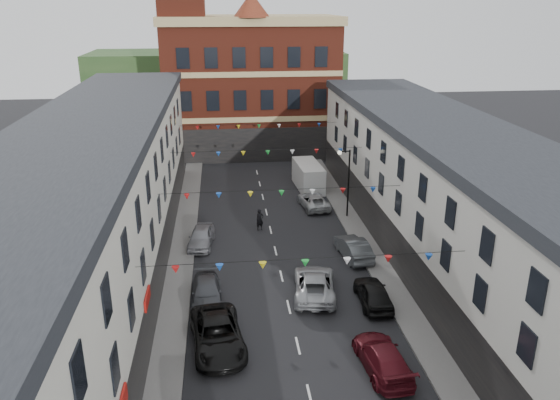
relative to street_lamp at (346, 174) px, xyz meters
name	(u,v)px	position (x,y,z in m)	size (l,w,h in m)	color
ground	(289,307)	(-6.55, -14.00, -3.90)	(160.00, 160.00, 0.00)	black
pavement_left	(176,296)	(-13.45, -12.00, -3.83)	(1.80, 64.00, 0.15)	#605E5B
pavement_right	(389,284)	(0.35, -12.00, -3.83)	(1.80, 64.00, 0.15)	#605E5B
terrace_left	(82,228)	(-18.33, -13.00, 1.44)	(8.40, 56.00, 10.70)	silver
terrace_right	(476,219)	(5.23, -13.00, 0.95)	(8.40, 56.00, 9.70)	#B8B7AC
civic_building	(250,84)	(-6.55, 23.95, 4.23)	(20.60, 13.30, 18.50)	maroon
clock_tower	(183,26)	(-14.05, 21.00, 11.03)	(5.60, 5.60, 30.00)	maroon
distant_hill	(218,83)	(-10.55, 48.00, 1.10)	(40.00, 14.00, 10.00)	#294A22
street_lamp	(346,174)	(0.00, 0.00, 0.00)	(1.10, 0.36, 6.00)	black
car_left_c	(217,335)	(-10.85, -17.67, -3.11)	(2.64, 5.74, 1.59)	black
car_left_d	(207,292)	(-11.51, -12.76, -3.25)	(1.84, 4.52, 1.31)	#3F4147
car_left_e	(201,237)	(-12.05, -4.44, -3.17)	(1.73, 4.30, 1.47)	gray
car_right_c	(383,357)	(-2.61, -20.47, -3.18)	(2.02, 4.96, 1.44)	#521019
car_right_d	(373,293)	(-1.36, -14.19, -3.16)	(1.76, 4.38, 1.49)	black
car_right_e	(353,248)	(-1.05, -7.66, -3.16)	(1.59, 4.55, 1.50)	#4E5256
car_right_f	(313,201)	(-2.23, 2.67, -3.26)	(2.13, 4.63, 1.29)	#ABAEB0
moving_car	(314,284)	(-4.75, -12.64, -3.15)	(2.52, 5.47, 1.52)	#A2A4A9
white_van	(308,176)	(-1.84, 8.22, -2.65)	(2.19, 5.68, 2.51)	silver
pedestrian	(260,220)	(-7.41, -1.94, -3.00)	(0.66, 0.43, 1.80)	black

